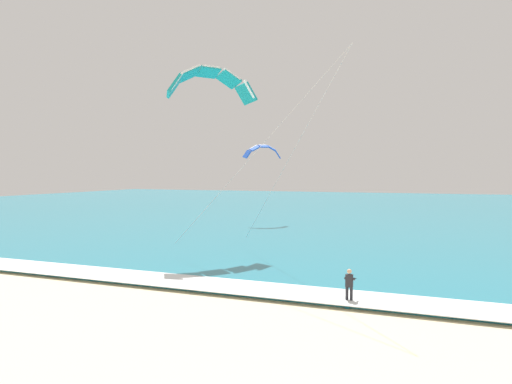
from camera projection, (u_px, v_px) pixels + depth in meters
sea at (417, 209)px, 76.12m from camera, size 200.00×120.00×0.20m
surf_foam at (382, 301)px, 21.07m from camera, size 200.00×2.86×0.04m
surfboard at (349, 304)px, 21.14m from camera, size 0.46×1.41×0.09m
kitesurfer at (349, 285)px, 21.12m from camera, size 0.55×0.53×1.69m
kite_primary at (211, 81)px, 33.17m from camera, size 13.98×11.46×12.75m
kite_distant at (263, 150)px, 53.20m from camera, size 4.01×3.40×1.70m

